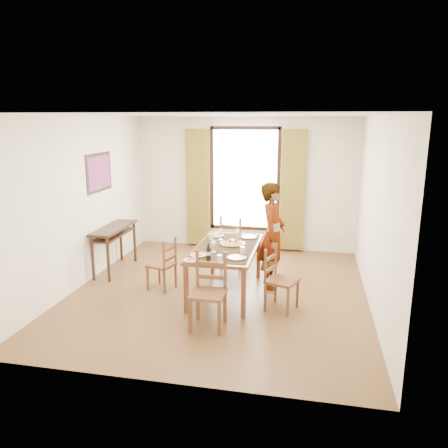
% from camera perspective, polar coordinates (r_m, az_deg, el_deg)
% --- Properties ---
extents(ground, '(5.00, 5.00, 0.00)m').
position_cam_1_polar(ground, '(6.95, -0.59, -8.79)').
color(ground, '#4D2818').
rests_on(ground, ground).
extents(room_shell, '(4.60, 5.10, 2.74)m').
position_cam_1_polar(room_shell, '(6.64, -0.43, 4.03)').
color(room_shell, white).
rests_on(room_shell, ground).
extents(console_table, '(0.38, 1.20, 0.80)m').
position_cam_1_polar(console_table, '(7.92, -14.17, -1.18)').
color(console_table, '#331F11').
rests_on(console_table, ground).
extents(dining_table, '(0.92, 1.73, 0.76)m').
position_cam_1_polar(dining_table, '(6.65, 0.28, -3.51)').
color(dining_table, brown).
rests_on(dining_table, ground).
extents(chair_west, '(0.46, 0.46, 0.84)m').
position_cam_1_polar(chair_west, '(6.98, -7.96, -5.40)').
color(chair_west, brown).
rests_on(chair_west, ground).
extents(chair_north, '(0.50, 0.50, 0.96)m').
position_cam_1_polar(chair_north, '(7.92, 1.27, -2.52)').
color(chair_north, brown).
rests_on(chair_north, ground).
extents(chair_south, '(0.44, 0.44, 0.98)m').
position_cam_1_polar(chair_south, '(5.68, -2.03, -9.07)').
color(chair_south, brown).
rests_on(chair_south, ground).
extents(chair_east, '(0.51, 0.51, 0.90)m').
position_cam_1_polar(chair_east, '(6.25, 7.29, -7.39)').
color(chair_east, brown).
rests_on(chair_east, ground).
extents(man, '(0.69, 0.52, 1.69)m').
position_cam_1_polar(man, '(6.95, 6.39, -1.51)').
color(man, gray).
rests_on(man, ground).
extents(plate_sw, '(0.27, 0.27, 0.05)m').
position_cam_1_polar(plate_sw, '(6.20, -3.38, -3.93)').
color(plate_sw, silver).
rests_on(plate_sw, dining_table).
extents(plate_se, '(0.27, 0.27, 0.05)m').
position_cam_1_polar(plate_se, '(6.08, 1.65, -4.26)').
color(plate_se, silver).
rests_on(plate_se, dining_table).
extents(plate_nw, '(0.27, 0.27, 0.05)m').
position_cam_1_polar(plate_nw, '(7.21, -1.12, -1.38)').
color(plate_nw, silver).
rests_on(plate_nw, dining_table).
extents(plate_ne, '(0.27, 0.27, 0.05)m').
position_cam_1_polar(plate_ne, '(7.14, 3.27, -1.56)').
color(plate_ne, silver).
rests_on(plate_ne, dining_table).
extents(pasta_platter, '(0.40, 0.40, 0.10)m').
position_cam_1_polar(pasta_platter, '(6.72, 1.10, -2.29)').
color(pasta_platter, '#B94C17').
rests_on(pasta_platter, dining_table).
extents(caprese_plate, '(0.20, 0.20, 0.04)m').
position_cam_1_polar(caprese_plate, '(6.00, -4.36, -4.61)').
color(caprese_plate, silver).
rests_on(caprese_plate, dining_table).
extents(wine_glass_a, '(0.08, 0.08, 0.18)m').
position_cam_1_polar(wine_glass_a, '(6.34, -1.39, -2.89)').
color(wine_glass_a, white).
rests_on(wine_glass_a, dining_table).
extents(wine_glass_b, '(0.08, 0.08, 0.18)m').
position_cam_1_polar(wine_glass_b, '(6.95, 1.78, -1.40)').
color(wine_glass_b, white).
rests_on(wine_glass_b, dining_table).
extents(wine_glass_c, '(0.08, 0.08, 0.18)m').
position_cam_1_polar(wine_glass_c, '(6.97, -0.45, -1.36)').
color(wine_glass_c, white).
rests_on(wine_glass_c, dining_table).
extents(tumbler_a, '(0.07, 0.07, 0.10)m').
position_cam_1_polar(tumbler_a, '(6.29, 2.45, -3.42)').
color(tumbler_a, silver).
rests_on(tumbler_a, dining_table).
extents(tumbler_b, '(0.07, 0.07, 0.10)m').
position_cam_1_polar(tumbler_b, '(7.00, -1.70, -1.65)').
color(tumbler_b, silver).
rests_on(tumbler_b, dining_table).
extents(tumbler_c, '(0.07, 0.07, 0.10)m').
position_cam_1_polar(tumbler_c, '(5.91, -0.57, -4.53)').
color(tumbler_c, silver).
rests_on(tumbler_c, dining_table).
extents(wine_bottle, '(0.07, 0.07, 0.25)m').
position_cam_1_polar(wine_bottle, '(5.98, -2.05, -3.60)').
color(wine_bottle, black).
rests_on(wine_bottle, dining_table).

